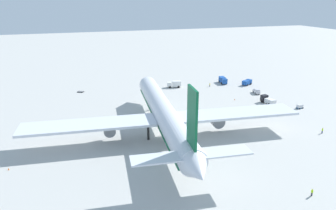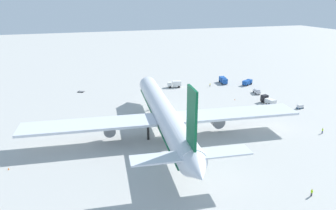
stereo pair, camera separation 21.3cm
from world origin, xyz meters
name	(u,v)px [view 1 (the left image)]	position (x,y,z in m)	size (l,w,h in m)	color
ground_plane	(164,134)	(0.00, 0.00, 0.00)	(600.00, 600.00, 0.00)	#B2B2AD
airliner	(164,114)	(-1.38, 0.13, 6.75)	(73.53, 79.62, 22.38)	silver
service_truck_0	(223,80)	(47.03, -44.29, 1.54)	(6.51, 3.38, 2.74)	#194CA5
service_truck_1	(175,84)	(47.21, -20.02, 1.59)	(3.37, 6.40, 2.95)	white
service_truck_3	(247,82)	(40.52, -53.36, 1.32)	(4.54, 5.82, 2.31)	#194CA5
service_truck_4	(268,100)	(14.43, -46.46, 1.41)	(6.49, 3.33, 2.84)	black
service_van	(257,91)	(27.42, -49.99, 1.03)	(4.97, 2.93, 1.97)	silver
baggage_cart_0	(300,106)	(5.96, -54.40, 0.80)	(1.77, 3.15, 1.46)	#26598C
baggage_cart_1	(81,92)	(52.49, 20.94, 0.27)	(2.45, 3.17, 0.40)	#595B60
ground_worker_0	(273,109)	(6.31, -43.21, 0.91)	(0.52, 0.52, 1.78)	navy
ground_worker_3	(322,131)	(-14.65, -45.41, 0.87)	(0.45, 0.45, 1.71)	navy
ground_worker_4	(210,85)	(43.16, -35.66, 0.84)	(0.56, 0.56, 1.65)	#3F3F47
ground_worker_5	(312,192)	(-39.32, -19.68, 0.83)	(0.56, 0.56, 1.65)	#3F3F47
traffic_cone_0	(9,169)	(-8.49, 41.21, 0.28)	(0.36, 0.36, 0.55)	orange
traffic_cone_1	(235,99)	(22.19, -36.61, 0.28)	(0.36, 0.36, 0.55)	orange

